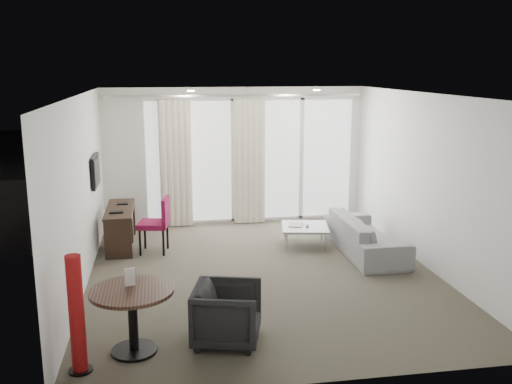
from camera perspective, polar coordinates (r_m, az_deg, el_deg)
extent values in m
cube|color=#484337|center=(8.46, 0.68, -8.17)|extent=(5.00, 6.00, 0.00)
cube|color=white|center=(7.92, 0.73, 9.72)|extent=(5.00, 6.00, 0.00)
cube|color=silver|center=(8.04, -17.11, -0.15)|extent=(0.00, 6.00, 2.60)
cube|color=silver|center=(8.87, 16.80, 1.01)|extent=(0.00, 6.00, 2.60)
cube|color=silver|center=(5.26, 6.54, -6.22)|extent=(5.00, 0.00, 2.60)
cylinder|color=#FFE0B2|center=(9.41, -6.53, 10.01)|extent=(0.12, 0.12, 0.02)
cylinder|color=#FFE0B2|center=(9.75, 6.09, 10.10)|extent=(0.12, 0.12, 0.02)
cylinder|color=maroon|center=(5.96, -17.50, -11.61)|extent=(0.30, 0.30, 1.21)
imported|color=black|center=(6.38, -2.89, -12.10)|extent=(0.88, 0.86, 0.66)
imported|color=gray|center=(9.45, 10.92, -4.25)|extent=(0.80, 2.04, 0.60)
cube|color=#4D4D50|center=(12.77, -1.57, -1.31)|extent=(5.60, 3.00, 0.12)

